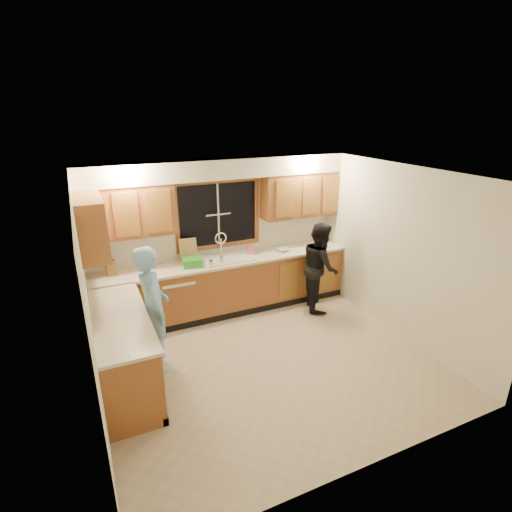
% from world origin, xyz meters
% --- Properties ---
extents(floor, '(4.20, 4.20, 0.00)m').
position_xyz_m(floor, '(0.00, 0.00, 0.00)').
color(floor, '#BBAA8F').
rests_on(floor, ground).
extents(ceiling, '(4.20, 4.20, 0.00)m').
position_xyz_m(ceiling, '(0.00, 0.00, 2.50)').
color(ceiling, white).
extents(wall_back, '(4.20, 0.00, 4.20)m').
position_xyz_m(wall_back, '(0.00, 1.90, 1.25)').
color(wall_back, white).
rests_on(wall_back, ground).
extents(wall_left, '(0.00, 3.80, 3.80)m').
position_xyz_m(wall_left, '(-2.10, 0.00, 1.25)').
color(wall_left, white).
rests_on(wall_left, ground).
extents(wall_right, '(0.00, 3.80, 3.80)m').
position_xyz_m(wall_right, '(2.10, 0.00, 1.25)').
color(wall_right, white).
rests_on(wall_right, ground).
extents(base_cabinets_back, '(4.20, 0.60, 0.88)m').
position_xyz_m(base_cabinets_back, '(0.00, 1.60, 0.44)').
color(base_cabinets_back, '#97562B').
rests_on(base_cabinets_back, ground).
extents(base_cabinets_left, '(0.60, 1.90, 0.88)m').
position_xyz_m(base_cabinets_left, '(-1.80, 0.35, 0.44)').
color(base_cabinets_left, '#97562B').
rests_on(base_cabinets_left, ground).
extents(countertop_back, '(4.20, 0.63, 0.04)m').
position_xyz_m(countertop_back, '(0.00, 1.58, 0.90)').
color(countertop_back, beige).
rests_on(countertop_back, base_cabinets_back).
extents(countertop_left, '(0.63, 1.90, 0.04)m').
position_xyz_m(countertop_left, '(-1.79, 0.35, 0.90)').
color(countertop_left, beige).
rests_on(countertop_left, base_cabinets_left).
extents(upper_cabinets_left, '(1.35, 0.33, 0.75)m').
position_xyz_m(upper_cabinets_left, '(-1.43, 1.73, 1.83)').
color(upper_cabinets_left, '#97562B').
rests_on(upper_cabinets_left, wall_back).
extents(upper_cabinets_right, '(1.35, 0.33, 0.75)m').
position_xyz_m(upper_cabinets_right, '(1.43, 1.73, 1.83)').
color(upper_cabinets_right, '#97562B').
rests_on(upper_cabinets_right, wall_back).
extents(upper_cabinets_return, '(0.33, 0.90, 0.75)m').
position_xyz_m(upper_cabinets_return, '(-1.94, 1.12, 1.83)').
color(upper_cabinets_return, '#97562B').
rests_on(upper_cabinets_return, wall_left).
extents(soffit, '(4.20, 0.35, 0.30)m').
position_xyz_m(soffit, '(0.00, 1.72, 2.35)').
color(soffit, white).
rests_on(soffit, wall_back).
extents(window_frame, '(1.44, 0.03, 1.14)m').
position_xyz_m(window_frame, '(0.00, 1.89, 1.60)').
color(window_frame, black).
rests_on(window_frame, wall_back).
extents(sink, '(0.86, 0.52, 0.57)m').
position_xyz_m(sink, '(0.00, 1.60, 0.86)').
color(sink, white).
rests_on(sink, countertop_back).
extents(dishwasher, '(0.60, 0.56, 0.82)m').
position_xyz_m(dishwasher, '(-0.85, 1.59, 0.41)').
color(dishwasher, silver).
rests_on(dishwasher, floor).
extents(stove, '(0.58, 0.75, 0.90)m').
position_xyz_m(stove, '(-1.80, -0.22, 0.45)').
color(stove, silver).
rests_on(stove, floor).
extents(man, '(0.41, 0.62, 1.67)m').
position_xyz_m(man, '(-1.37, 0.55, 0.84)').
color(man, '#7DB8EC').
rests_on(man, floor).
extents(woman, '(0.80, 0.88, 1.49)m').
position_xyz_m(woman, '(1.46, 1.06, 0.75)').
color(woman, black).
rests_on(woman, floor).
extents(knife_block, '(0.15, 0.13, 0.23)m').
position_xyz_m(knife_block, '(-1.75, 1.70, 1.03)').
color(knife_block, '#A0692C').
rests_on(knife_block, countertop_back).
extents(cutting_board, '(0.28, 0.12, 0.37)m').
position_xyz_m(cutting_board, '(-0.55, 1.79, 1.10)').
color(cutting_board, tan).
rests_on(cutting_board, countertop_back).
extents(dish_crate, '(0.33, 0.31, 0.13)m').
position_xyz_m(dish_crate, '(-0.56, 1.54, 0.99)').
color(dish_crate, green).
rests_on(dish_crate, countertop_back).
extents(soap_bottle, '(0.10, 0.10, 0.20)m').
position_xyz_m(soap_bottle, '(0.46, 1.65, 1.02)').
color(soap_bottle, '#EA599B').
rests_on(soap_bottle, countertop_back).
extents(bowl, '(0.23, 0.23, 0.05)m').
position_xyz_m(bowl, '(1.03, 1.56, 0.94)').
color(bowl, silver).
rests_on(bowl, countertop_back).
extents(can_left, '(0.07, 0.07, 0.11)m').
position_xyz_m(can_left, '(-0.32, 1.38, 0.97)').
color(can_left, beige).
rests_on(can_left, countertop_back).
extents(can_right, '(0.09, 0.09, 0.12)m').
position_xyz_m(can_right, '(-0.13, 1.42, 0.98)').
color(can_right, beige).
rests_on(can_right, countertop_back).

